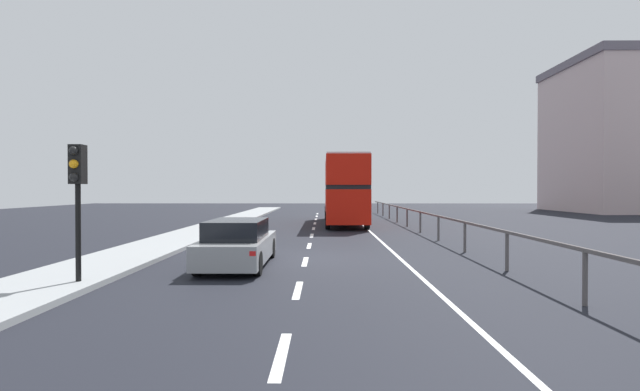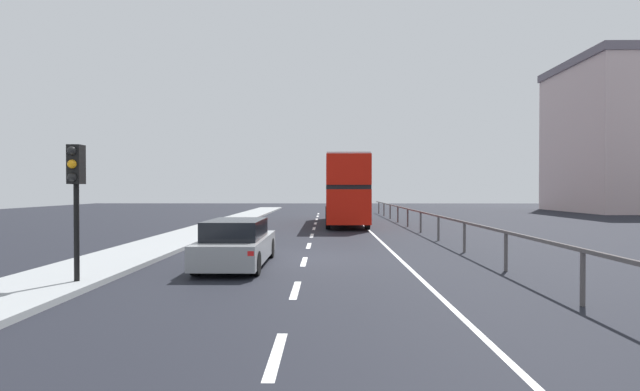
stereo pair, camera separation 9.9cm
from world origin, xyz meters
TOP-DOWN VIEW (x-y plane):
  - ground_plane at (0.00, 0.00)m, footprint 73.37×120.00m
  - near_sidewalk_kerb at (-5.82, 0.00)m, footprint 2.55×80.00m
  - lane_paint_markings at (1.92, 8.38)m, footprint 3.20×46.00m
  - bridge_side_railing at (5.62, 9.00)m, footprint 0.10×42.00m
  - double_decker_bus_red at (1.91, 15.06)m, footprint 2.50×11.30m
  - hatchback_car_near at (-1.93, -1.65)m, footprint 1.77×4.60m
  - traffic_signal_pole at (-5.06, -4.68)m, footprint 0.30×0.42m

SIDE VIEW (x-z plane):
  - ground_plane at x=0.00m, z-range -0.10..0.00m
  - lane_paint_markings at x=1.92m, z-range 0.00..0.01m
  - near_sidewalk_kerb at x=-5.82m, z-range 0.00..0.14m
  - hatchback_car_near at x=-1.93m, z-range -0.02..1.34m
  - bridge_side_railing at x=5.62m, z-range 0.35..1.47m
  - double_decker_bus_red at x=1.91m, z-range 0.15..4.42m
  - traffic_signal_pole at x=-5.06m, z-range 0.92..4.05m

